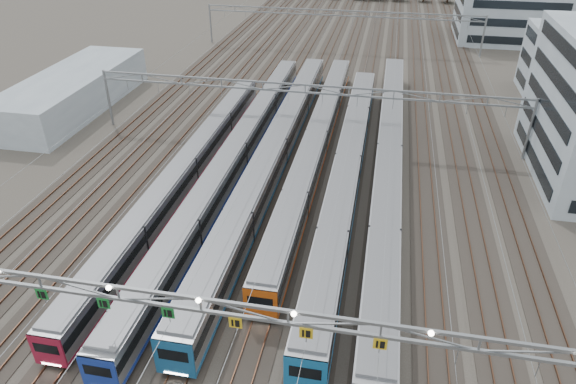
% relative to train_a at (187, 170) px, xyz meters
% --- Properties ---
extents(ground, '(400.00, 400.00, 0.00)m').
position_rel_train_a_xyz_m(ground, '(11.25, -25.77, -1.93)').
color(ground, '#47423A').
rests_on(ground, ground).
extents(track_bed, '(54.00, 260.00, 5.42)m').
position_rel_train_a_xyz_m(track_bed, '(11.25, 74.23, -0.44)').
color(track_bed, '#2D2823').
rests_on(track_bed, ground).
extents(train_a, '(2.58, 54.23, 3.36)m').
position_rel_train_a_xyz_m(train_a, '(0.00, 0.00, 0.00)').
color(train_a, black).
rests_on(train_a, ground).
extents(train_b, '(2.70, 65.92, 3.51)m').
position_rel_train_a_xyz_m(train_b, '(4.50, 4.72, 0.08)').
color(train_b, black).
rests_on(train_b, ground).
extents(train_c, '(2.96, 64.62, 3.86)m').
position_rel_train_a_xyz_m(train_c, '(9.00, 6.08, 0.25)').
color(train_c, black).
rests_on(train_c, ground).
extents(train_d, '(2.76, 59.36, 3.59)m').
position_rel_train_a_xyz_m(train_d, '(13.50, 9.77, 0.12)').
color(train_d, black).
rests_on(train_d, ground).
extents(train_e, '(2.95, 58.63, 3.84)m').
position_rel_train_a_xyz_m(train_e, '(18.00, 3.41, 0.24)').
color(train_e, black).
rests_on(train_e, ground).
extents(train_f, '(2.91, 68.48, 3.80)m').
position_rel_train_a_xyz_m(train_f, '(22.50, 7.05, 0.22)').
color(train_f, black).
rests_on(train_f, ground).
extents(gantry_near, '(56.36, 0.61, 8.08)m').
position_rel_train_a_xyz_m(gantry_near, '(11.20, -25.89, 5.16)').
color(gantry_near, gray).
rests_on(gantry_near, ground).
extents(gantry_mid, '(56.36, 0.36, 8.00)m').
position_rel_train_a_xyz_m(gantry_mid, '(11.25, 14.23, 4.46)').
color(gantry_mid, gray).
rests_on(gantry_mid, ground).
extents(gantry_far, '(56.36, 0.36, 8.00)m').
position_rel_train_a_xyz_m(gantry_far, '(11.25, 59.23, 4.46)').
color(gantry_far, gray).
rests_on(gantry_far, ground).
extents(depot_bldg_north, '(22.00, 18.00, 13.96)m').
position_rel_train_a_xyz_m(depot_bldg_north, '(46.50, 74.38, 5.05)').
color(depot_bldg_north, '#9DAEBB').
rests_on(depot_bldg_north, ground).
extents(west_shed, '(10.00, 30.00, 5.35)m').
position_rel_train_a_xyz_m(west_shed, '(-25.32, 18.92, 0.75)').
color(west_shed, '#9DAEBB').
rests_on(west_shed, ground).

